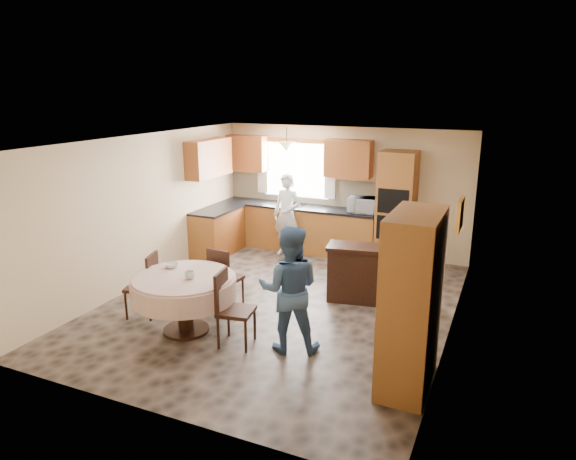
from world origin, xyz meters
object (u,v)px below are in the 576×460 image
(sideboard, at_px, (365,275))
(dining_table, at_px, (184,289))
(oven_tower, at_px, (396,208))
(cupboard, at_px, (411,302))
(chair_back, at_px, (223,275))
(person_sink, at_px, (287,215))
(person_dining, at_px, (289,289))
(chair_right, at_px, (230,304))
(chair_left, at_px, (146,282))

(sideboard, height_order, dining_table, sideboard)
(oven_tower, relative_size, cupboard, 1.07)
(oven_tower, xyz_separation_m, dining_table, (-1.95, -4.02, -0.44))
(oven_tower, xyz_separation_m, cupboard, (1.07, -4.10, -0.07))
(cupboard, height_order, chair_back, cupboard)
(chair_back, height_order, person_sink, person_sink)
(chair_back, bearing_deg, person_dining, 157.18)
(oven_tower, relative_size, dining_table, 1.51)
(oven_tower, xyz_separation_m, chair_right, (-1.21, -4.07, -0.51))
(dining_table, relative_size, person_sink, 0.86)
(chair_left, distance_m, chair_back, 1.11)
(person_dining, bearing_deg, sideboard, -122.92)
(cupboard, relative_size, person_dining, 1.22)
(chair_back, distance_m, person_dining, 1.63)
(cupboard, distance_m, person_dining, 1.55)
(chair_back, relative_size, person_dining, 0.58)
(oven_tower, bearing_deg, chair_back, -120.91)
(chair_back, bearing_deg, dining_table, 90.61)
(sideboard, relative_size, chair_right, 1.18)
(cupboard, distance_m, dining_table, 3.04)
(oven_tower, distance_m, sideboard, 2.12)
(chair_left, relative_size, person_sink, 0.58)
(oven_tower, height_order, chair_right, oven_tower)
(sideboard, height_order, person_sink, person_sink)
(dining_table, distance_m, chair_back, 0.89)
(dining_table, bearing_deg, chair_left, 166.28)
(person_sink, bearing_deg, chair_right, -69.19)
(chair_back, relative_size, chair_right, 0.96)
(chair_left, distance_m, chair_right, 1.55)
(dining_table, relative_size, person_dining, 0.86)
(person_sink, xyz_separation_m, person_dining, (1.59, -3.50, 0.00))
(dining_table, height_order, chair_right, chair_right)
(person_sink, distance_m, person_dining, 3.85)
(person_dining, bearing_deg, chair_left, -21.11)
(person_dining, bearing_deg, chair_right, -5.94)
(chair_left, relative_size, chair_right, 0.96)
(sideboard, xyz_separation_m, dining_table, (-1.94, -2.01, 0.21))
(cupboard, xyz_separation_m, dining_table, (-3.02, 0.08, -0.37))
(chair_left, height_order, person_dining, person_dining)
(cupboard, height_order, dining_table, cupboard)
(oven_tower, distance_m, dining_table, 4.49)
(sideboard, distance_m, person_sink, 2.64)
(dining_table, xyz_separation_m, chair_left, (-0.79, 0.19, -0.10))
(person_sink, bearing_deg, sideboard, -30.58)
(oven_tower, bearing_deg, dining_table, -115.87)
(cupboard, bearing_deg, chair_left, 175.87)
(sideboard, distance_m, chair_left, 3.28)
(chair_left, height_order, chair_back, chair_back)
(sideboard, bearing_deg, dining_table, -143.90)
(oven_tower, relative_size, person_sink, 1.30)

